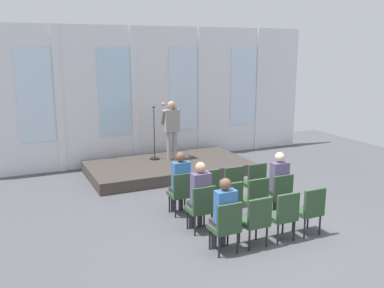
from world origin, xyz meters
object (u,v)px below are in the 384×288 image
object	(u,v)px
audience_r2_c0	(224,211)
chair_r2_c1	(256,219)
mic_stand	(155,148)
audience_r0_c0	(180,180)
speaker	(171,126)
chair_r1_c3	(279,193)
chair_r2_c3	(310,208)
chair_r0_c0	(182,191)
chair_r1_c0	(201,206)
chair_r1_c2	(255,197)
chair_r0_c3	(254,180)
audience_r1_c0	(200,193)
audience_r1_c3	(278,181)
chair_r1_c1	(229,201)
chair_r0_c1	(207,187)
chair_r2_c2	(284,213)
chair_r2_c0	(226,224)
chair_r0_c2	(231,183)

from	to	relation	value
audience_r2_c0	chair_r2_c1	xyz separation A→B (m)	(0.60, -0.08, -0.21)
mic_stand	audience_r0_c0	bearing A→B (deg)	-101.03
speaker	audience_r2_c0	size ratio (longest dim) A/B	1.27
chair_r1_c3	chair_r2_c3	xyz separation A→B (m)	(0.00, -0.95, 0.00)
audience_r2_c0	chair_r0_c0	bearing A→B (deg)	90.00
chair_r1_c0	chair_r1_c2	size ratio (longest dim) A/B	1.00
audience_r0_c0	chair_r0_c3	xyz separation A→B (m)	(1.80, -0.08, -0.22)
chair_r0_c3	audience_r1_c0	xyz separation A→B (m)	(-1.80, -0.88, 0.23)
chair_r0_c0	audience_r1_c3	world-z (taller)	audience_r1_c3
audience_r1_c3	audience_r2_c0	bearing A→B (deg)	-152.11
chair_r1_c1	chair_r0_c3	bearing A→B (deg)	38.52
chair_r1_c1	chair_r1_c3	bearing A→B (deg)	0.00
chair_r0_c0	chair_r0_c3	distance (m)	1.80
chair_r1_c1	audience_r2_c0	size ratio (longest dim) A/B	0.70
chair_r1_c0	audience_r1_c0	world-z (taller)	audience_r1_c0
audience_r0_c0	audience_r1_c0	bearing A→B (deg)	-90.00
speaker	chair_r1_c0	size ratio (longest dim) A/B	1.81
chair_r0_c1	audience_r1_c0	size ratio (longest dim) A/B	0.68
mic_stand	chair_r2_c2	size ratio (longest dim) A/B	1.65
chair_r0_c1	chair_r1_c1	bearing A→B (deg)	-90.00
speaker	chair_r0_c1	distance (m)	3.40
chair_r1_c3	audience_r2_c0	size ratio (longest dim) A/B	0.70
chair_r0_c3	chair_r1_c0	xyz separation A→B (m)	(-1.80, -0.95, 0.00)
chair_r2_c0	mic_stand	bearing A→B (deg)	82.94
audience_r0_c0	chair_r1_c0	size ratio (longest dim) A/B	1.45
chair_r1_c3	chair_r1_c2	bearing A→B (deg)	180.00
speaker	chair_r0_c0	world-z (taller)	speaker
audience_r1_c0	chair_r1_c1	distance (m)	0.65
chair_r0_c3	chair_r1_c1	bearing A→B (deg)	-141.48
chair_r1_c3	chair_r2_c2	size ratio (longest dim) A/B	1.00
chair_r0_c2	chair_r1_c2	world-z (taller)	same
chair_r2_c0	audience_r2_c0	size ratio (longest dim) A/B	0.70
chair_r0_c3	chair_r2_c2	world-z (taller)	same
chair_r1_c1	chair_r1_c3	xyz separation A→B (m)	(1.20, 0.00, 0.00)
audience_r1_c0	chair_r1_c2	world-z (taller)	audience_r1_c0
chair_r1_c2	chair_r2_c1	xyz separation A→B (m)	(-0.60, -0.95, 0.00)
chair_r0_c0	audience_r0_c0	xyz separation A→B (m)	(0.00, 0.08, 0.22)
speaker	chair_r2_c2	xyz separation A→B (m)	(0.09, -5.19, -0.76)
chair_r0_c0	chair_r1_c1	distance (m)	1.13
chair_r2_c2	speaker	bearing A→B (deg)	91.02
mic_stand	chair_r1_c3	xyz separation A→B (m)	(1.12, -4.49, -0.11)
chair_r0_c3	chair_r1_c2	xyz separation A→B (m)	(-0.60, -0.95, 0.00)
chair_r1_c0	audience_r2_c0	bearing A→B (deg)	-90.00
audience_r1_c3	chair_r2_c3	xyz separation A→B (m)	(0.00, -1.03, -0.23)
chair_r2_c1	chair_r1_c0	bearing A→B (deg)	122.14
chair_r1_c3	chair_r2_c1	xyz separation A→B (m)	(-1.20, -0.95, 0.00)
chair_r2_c0	audience_r0_c0	bearing A→B (deg)	90.00
chair_r1_c0	audience_r1_c3	xyz separation A→B (m)	(1.80, 0.08, 0.23)
chair_r0_c0	chair_r1_c2	size ratio (longest dim) A/B	1.00
audience_r1_c0	chair_r1_c3	size ratio (longest dim) A/B	1.47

